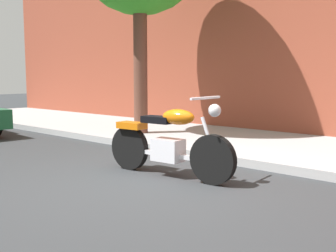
# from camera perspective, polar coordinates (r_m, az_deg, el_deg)

# --- Properties ---
(ground_plane) EXTENTS (60.00, 60.00, 0.00)m
(ground_plane) POSITION_cam_1_polar(r_m,az_deg,el_deg) (5.62, -2.69, -7.90)
(ground_plane) COLOR #303335
(sidewalk) EXTENTS (24.79, 3.39, 0.14)m
(sidewalk) POSITION_cam_1_polar(r_m,az_deg,el_deg) (8.31, 14.04, -2.80)
(sidewalk) COLOR #A2A2A2
(sidewalk) RESTS_ON ground
(motorcycle) EXTENTS (2.17, 0.70, 1.17)m
(motorcycle) POSITION_cam_1_polar(r_m,az_deg,el_deg) (5.88, 0.02, -2.40)
(motorcycle) COLOR black
(motorcycle) RESTS_ON ground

